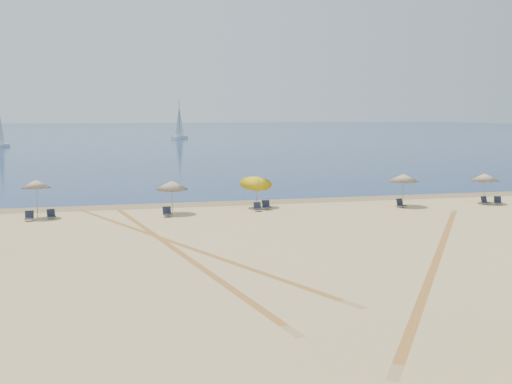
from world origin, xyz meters
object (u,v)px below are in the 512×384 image
(umbrella_2, at_px, (172,185))
(chair_6, at_px, (401,204))
(umbrella_1, at_px, (36,184))
(sailboat_0, at_px, (0,133))
(chair_1, at_px, (29,216))
(sailboat_1, at_px, (179,127))
(umbrella_3, at_px, (256,180))
(chair_2, at_px, (51,215))
(umbrella_4, at_px, (403,178))
(umbrella_5, at_px, (485,177))
(chair_4, at_px, (258,207))
(chair_5, at_px, (266,206))
(chair_3, at_px, (167,212))
(chair_7, at_px, (485,201))
(chair_8, at_px, (498,201))

(umbrella_2, height_order, chair_6, umbrella_2)
(umbrella_1, xyz_separation_m, sailboat_0, (-17.12, 88.18, 0.53))
(chair_1, height_order, sailboat_1, sailboat_1)
(umbrella_3, height_order, sailboat_0, sailboat_0)
(chair_1, distance_m, chair_2, 1.36)
(umbrella_2, xyz_separation_m, umbrella_3, (6.08, 1.36, 0.03))
(umbrella_4, xyz_separation_m, sailboat_1, (-3.06, 121.83, 0.98))
(umbrella_2, bearing_deg, chair_6, -3.49)
(sailboat_0, bearing_deg, sailboat_1, 50.03)
(umbrella_5, bearing_deg, chair_2, 178.96)
(chair_4, bearing_deg, chair_5, 33.47)
(chair_3, bearing_deg, chair_7, -3.28)
(chair_6, bearing_deg, sailboat_0, 97.40)
(umbrella_4, distance_m, chair_8, 7.52)
(umbrella_4, distance_m, umbrella_5, 6.58)
(umbrella_3, relative_size, chair_8, 3.62)
(chair_1, xyz_separation_m, chair_3, (8.54, -0.48, 0.01))
(umbrella_3, relative_size, sailboat_1, 0.26)
(chair_3, xyz_separation_m, chair_5, (7.03, 1.34, -0.00))
(umbrella_5, distance_m, sailboat_0, 101.61)
(umbrella_3, height_order, chair_4, umbrella_3)
(chair_2, relative_size, chair_6, 0.92)
(umbrella_5, distance_m, sailboat_1, 122.29)
(umbrella_5, distance_m, chair_2, 30.91)
(chair_7, distance_m, sailboat_1, 122.85)
(chair_3, distance_m, chair_6, 16.61)
(chair_1, distance_m, chair_8, 32.81)
(umbrella_2, xyz_separation_m, chair_2, (-7.70, -0.02, -1.69))
(chair_5, bearing_deg, umbrella_1, 174.93)
(chair_5, relative_size, sailboat_0, 0.07)
(chair_5, distance_m, chair_8, 17.31)
(chair_4, height_order, chair_6, chair_6)
(umbrella_5, bearing_deg, sailboat_1, 94.52)
(umbrella_2, height_order, chair_1, umbrella_2)
(umbrella_5, distance_m, chair_4, 17.40)
(chair_2, bearing_deg, sailboat_0, 87.41)
(umbrella_3, distance_m, chair_6, 10.50)
(chair_7, xyz_separation_m, chair_8, (0.93, -0.20, -0.00))
(chair_3, relative_size, chair_5, 0.97)
(chair_2, height_order, chair_3, chair_3)
(chair_1, height_order, chair_2, chair_1)
(chair_4, bearing_deg, chair_2, -179.49)
(chair_4, relative_size, chair_8, 0.83)
(umbrella_2, xyz_separation_m, chair_8, (23.83, -1.33, -1.69))
(chair_4, relative_size, sailboat_0, 0.07)
(sailboat_1, bearing_deg, umbrella_2, -64.94)
(umbrella_2, height_order, chair_4, umbrella_2)
(umbrella_1, xyz_separation_m, chair_3, (8.14, -1.33, -1.94))
(chair_7, bearing_deg, umbrella_5, 56.47)
(umbrella_4, relative_size, chair_1, 3.86)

